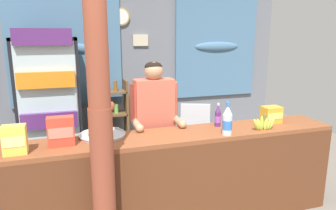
{
  "coord_description": "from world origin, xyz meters",
  "views": [
    {
      "loc": [
        -1.01,
        -2.15,
        1.85
      ],
      "look_at": [
        -0.0,
        1.06,
        1.08
      ],
      "focal_mm": 33.6,
      "sensor_mm": 36.0,
      "label": 1
    }
  ],
  "objects_px": {
    "snack_box_choco_powder": "(271,115)",
    "snack_box_crackers": "(61,131)",
    "timber_post": "(100,115)",
    "plastic_lawn_chair": "(195,126)",
    "banana_bunch": "(263,124)",
    "stall_counter": "(182,173)",
    "shopkeeper": "(154,117)",
    "pastry_tray": "(102,134)",
    "drink_fridge": "(49,94)",
    "snack_box_instant_noodle": "(15,140)",
    "soda_bottle_grape_soda": "(218,116)",
    "bottle_shelf_rack": "(112,116)",
    "soda_bottle_water": "(227,121)"
  },
  "relations": [
    {
      "from": "bottle_shelf_rack",
      "to": "snack_box_instant_noodle",
      "type": "relative_size",
      "value": 4.91
    },
    {
      "from": "banana_bunch",
      "to": "snack_box_instant_noodle",
      "type": "bearing_deg",
      "value": 178.96
    },
    {
      "from": "stall_counter",
      "to": "shopkeeper",
      "type": "distance_m",
      "value": 0.69
    },
    {
      "from": "snack_box_instant_noodle",
      "to": "bottle_shelf_rack",
      "type": "bearing_deg",
      "value": 64.05
    },
    {
      "from": "timber_post",
      "to": "snack_box_crackers",
      "type": "xyz_separation_m",
      "value": [
        -0.3,
        0.36,
        -0.21
      ]
    },
    {
      "from": "snack_box_choco_powder",
      "to": "drink_fridge",
      "type": "bearing_deg",
      "value": 144.17
    },
    {
      "from": "stall_counter",
      "to": "pastry_tray",
      "type": "relative_size",
      "value": 7.49
    },
    {
      "from": "pastry_tray",
      "to": "timber_post",
      "type": "bearing_deg",
      "value": -95.94
    },
    {
      "from": "shopkeeper",
      "to": "pastry_tray",
      "type": "height_order",
      "value": "shopkeeper"
    },
    {
      "from": "snack_box_instant_noodle",
      "to": "drink_fridge",
      "type": "bearing_deg",
      "value": 84.66
    },
    {
      "from": "pastry_tray",
      "to": "drink_fridge",
      "type": "bearing_deg",
      "value": 108.48
    },
    {
      "from": "plastic_lawn_chair",
      "to": "pastry_tray",
      "type": "distance_m",
      "value": 2.04
    },
    {
      "from": "plastic_lawn_chair",
      "to": "banana_bunch",
      "type": "relative_size",
      "value": 3.17
    },
    {
      "from": "shopkeeper",
      "to": "banana_bunch",
      "type": "distance_m",
      "value": 1.11
    },
    {
      "from": "plastic_lawn_chair",
      "to": "snack_box_choco_powder",
      "type": "xyz_separation_m",
      "value": [
        0.28,
        -1.41,
        0.51
      ]
    },
    {
      "from": "stall_counter",
      "to": "snack_box_choco_powder",
      "type": "distance_m",
      "value": 1.16
    },
    {
      "from": "soda_bottle_water",
      "to": "soda_bottle_grape_soda",
      "type": "bearing_deg",
      "value": 81.64
    },
    {
      "from": "soda_bottle_grape_soda",
      "to": "snack_box_choco_powder",
      "type": "relative_size",
      "value": 1.26
    },
    {
      "from": "snack_box_crackers",
      "to": "banana_bunch",
      "type": "relative_size",
      "value": 0.93
    },
    {
      "from": "timber_post",
      "to": "snack_box_instant_noodle",
      "type": "relative_size",
      "value": 11.21
    },
    {
      "from": "timber_post",
      "to": "bottle_shelf_rack",
      "type": "height_order",
      "value": "timber_post"
    },
    {
      "from": "timber_post",
      "to": "drink_fridge",
      "type": "relative_size",
      "value": 1.38
    },
    {
      "from": "drink_fridge",
      "to": "banana_bunch",
      "type": "relative_size",
      "value": 7.01
    },
    {
      "from": "soda_bottle_water",
      "to": "pastry_tray",
      "type": "xyz_separation_m",
      "value": [
        -1.12,
        0.31,
        -0.11
      ]
    },
    {
      "from": "snack_box_choco_powder",
      "to": "banana_bunch",
      "type": "relative_size",
      "value": 0.71
    },
    {
      "from": "snack_box_choco_powder",
      "to": "bottle_shelf_rack",
      "type": "bearing_deg",
      "value": 126.15
    },
    {
      "from": "timber_post",
      "to": "snack_box_crackers",
      "type": "bearing_deg",
      "value": 129.38
    },
    {
      "from": "snack_box_choco_powder",
      "to": "soda_bottle_water",
      "type": "bearing_deg",
      "value": -160.46
    },
    {
      "from": "snack_box_instant_noodle",
      "to": "banana_bunch",
      "type": "bearing_deg",
      "value": -1.04
    },
    {
      "from": "stall_counter",
      "to": "pastry_tray",
      "type": "bearing_deg",
      "value": 160.86
    },
    {
      "from": "drink_fridge",
      "to": "snack_box_instant_noodle",
      "type": "xyz_separation_m",
      "value": [
        -0.17,
        -1.81,
        -0.02
      ]
    },
    {
      "from": "snack_box_choco_powder",
      "to": "timber_post",
      "type": "bearing_deg",
      "value": -166.69
    },
    {
      "from": "timber_post",
      "to": "snack_box_choco_powder",
      "type": "bearing_deg",
      "value": 13.31
    },
    {
      "from": "shopkeeper",
      "to": "banana_bunch",
      "type": "bearing_deg",
      "value": -30.01
    },
    {
      "from": "stall_counter",
      "to": "snack_box_crackers",
      "type": "bearing_deg",
      "value": 174.56
    },
    {
      "from": "drink_fridge",
      "to": "snack_box_instant_noodle",
      "type": "height_order",
      "value": "drink_fridge"
    },
    {
      "from": "stall_counter",
      "to": "plastic_lawn_chair",
      "type": "distance_m",
      "value": 1.76
    },
    {
      "from": "stall_counter",
      "to": "snack_box_instant_noodle",
      "type": "height_order",
      "value": "snack_box_instant_noodle"
    },
    {
      "from": "soda_bottle_grape_soda",
      "to": "snack_box_choco_powder",
      "type": "height_order",
      "value": "soda_bottle_grape_soda"
    },
    {
      "from": "stall_counter",
      "to": "banana_bunch",
      "type": "bearing_deg",
      "value": -2.15
    },
    {
      "from": "soda_bottle_water",
      "to": "banana_bunch",
      "type": "xyz_separation_m",
      "value": [
        0.41,
        0.03,
        -0.07
      ]
    },
    {
      "from": "shopkeeper",
      "to": "stall_counter",
      "type": "bearing_deg",
      "value": -76.19
    },
    {
      "from": "soda_bottle_water",
      "to": "snack_box_instant_noodle",
      "type": "height_order",
      "value": "soda_bottle_water"
    },
    {
      "from": "bottle_shelf_rack",
      "to": "shopkeeper",
      "type": "distance_m",
      "value": 1.66
    },
    {
      "from": "stall_counter",
      "to": "snack_box_choco_powder",
      "type": "xyz_separation_m",
      "value": [
        1.06,
        0.17,
        0.45
      ]
    },
    {
      "from": "snack_box_choco_powder",
      "to": "snack_box_crackers",
      "type": "distance_m",
      "value": 2.12
    },
    {
      "from": "shopkeeper",
      "to": "soda_bottle_water",
      "type": "height_order",
      "value": "shopkeeper"
    },
    {
      "from": "stall_counter",
      "to": "snack_box_choco_powder",
      "type": "relative_size",
      "value": 16.54
    },
    {
      "from": "stall_counter",
      "to": "banana_bunch",
      "type": "height_order",
      "value": "banana_bunch"
    },
    {
      "from": "stall_counter",
      "to": "drink_fridge",
      "type": "height_order",
      "value": "drink_fridge"
    }
  ]
}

